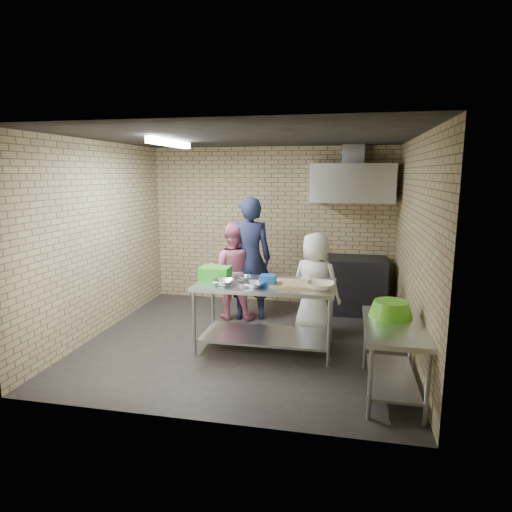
{
  "coord_description": "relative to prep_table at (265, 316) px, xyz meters",
  "views": [
    {
      "loc": [
        1.28,
        -5.55,
        2.25
      ],
      "look_at": [
        0.1,
        0.2,
        1.15
      ],
      "focal_mm": 30.98,
      "sensor_mm": 36.0,
      "label": 1
    }
  ],
  "objects": [
    {
      "name": "fluorescent_fixture",
      "position": [
        -1.3,
        0.19,
        2.2
      ],
      "size": [
        0.1,
        1.25,
        0.08
      ],
      "primitive_type": "cube",
      "color": "white",
      "rests_on": "ceiling"
    },
    {
      "name": "bottle_green",
      "position": [
        1.5,
        2.08,
        1.58
      ],
      "size": [
        0.06,
        0.06,
        0.15
      ],
      "primitive_type": "cylinder",
      "color": "green",
      "rests_on": "wall_shelf"
    },
    {
      "name": "green_crate",
      "position": [
        -0.7,
        0.12,
        0.52
      ],
      "size": [
        0.39,
        0.29,
        0.16
      ],
      "primitive_type": "cube",
      "color": "green",
      "rests_on": "prep_table"
    },
    {
      "name": "prep_table",
      "position": [
        0.0,
        0.0,
        0.0
      ],
      "size": [
        1.76,
        0.88,
        0.88
      ],
      "primitive_type": "cube",
      "color": "#BBBDC2",
      "rests_on": "floor"
    },
    {
      "name": "range_hood",
      "position": [
        1.05,
        1.89,
        1.66
      ],
      "size": [
        1.3,
        0.6,
        0.6
      ],
      "primitive_type": "cube",
      "color": "silver",
      "rests_on": "back_wall"
    },
    {
      "name": "stove",
      "position": [
        1.05,
        1.84,
        0.01
      ],
      "size": [
        1.2,
        0.7,
        0.9
      ],
      "primitive_type": "cube",
      "color": "black",
      "rests_on": "floor"
    },
    {
      "name": "green_basin",
      "position": [
        1.48,
        -0.66,
        0.4
      ],
      "size": [
        0.46,
        0.46,
        0.17
      ],
      "primitive_type": null,
      "color": "#59C626",
      "rests_on": "side_counter"
    },
    {
      "name": "blue_tub",
      "position": [
        0.05,
        -0.1,
        0.5
      ],
      "size": [
        0.2,
        0.2,
        0.13
      ],
      "primitive_type": "cube",
      "color": "#164EA8",
      "rests_on": "prep_table"
    },
    {
      "name": "side_counter",
      "position": [
        1.5,
        -0.91,
        -0.06
      ],
      "size": [
        0.6,
        1.2,
        0.75
      ],
      "primitive_type": "cube",
      "color": "silver",
      "rests_on": "floor"
    },
    {
      "name": "hood_duct",
      "position": [
        1.05,
        2.04,
        2.11
      ],
      "size": [
        0.35,
        0.3,
        0.3
      ],
      "primitive_type": "cube",
      "color": "#A5A8AD",
      "rests_on": "back_wall"
    },
    {
      "name": "ceiling",
      "position": [
        -0.3,
        0.19,
        2.26
      ],
      "size": [
        4.2,
        4.2,
        0.0
      ],
      "primitive_type": "plane",
      "rotation": [
        3.14,
        0.0,
        0.0
      ],
      "color": "black",
      "rests_on": "ground"
    },
    {
      "name": "back_wall",
      "position": [
        -0.3,
        2.19,
        0.91
      ],
      "size": [
        4.2,
        0.06,
        2.7
      ],
      "primitive_type": "cube",
      "color": "tan",
      "rests_on": "ground"
    },
    {
      "name": "mixing_bowl_a",
      "position": [
        -0.5,
        -0.2,
        0.47
      ],
      "size": [
        0.28,
        0.28,
        0.07
      ],
      "primitive_type": "imported",
      "rotation": [
        0.0,
        0.0,
        -0.03
      ],
      "color": "#B6B8BD",
      "rests_on": "prep_table"
    },
    {
      "name": "bottle_red",
      "position": [
        1.1,
        2.08,
        1.59
      ],
      "size": [
        0.07,
        0.07,
        0.18
      ],
      "primitive_type": "cylinder",
      "color": "#B22619",
      "rests_on": "wall_shelf"
    },
    {
      "name": "front_wall",
      "position": [
        -0.3,
        -1.81,
        0.91
      ],
      "size": [
        4.2,
        0.06,
        2.7
      ],
      "primitive_type": "cube",
      "color": "tan",
      "rests_on": "ground"
    },
    {
      "name": "right_wall",
      "position": [
        1.8,
        0.19,
        0.91
      ],
      "size": [
        0.06,
        4.0,
        2.7
      ],
      "primitive_type": "cube",
      "color": "tan",
      "rests_on": "ground"
    },
    {
      "name": "left_wall",
      "position": [
        -2.4,
        0.19,
        0.91
      ],
      "size": [
        0.06,
        4.0,
        2.7
      ],
      "primitive_type": "cube",
      "color": "tan",
      "rests_on": "ground"
    },
    {
      "name": "man_navy",
      "position": [
        -0.47,
        1.16,
        0.51
      ],
      "size": [
        0.8,
        0.64,
        1.91
      ],
      "primitive_type": "imported",
      "rotation": [
        0.0,
        0.0,
        3.43
      ],
      "color": "black",
      "rests_on": "floor"
    },
    {
      "name": "cutting_board",
      "position": [
        0.35,
        -0.02,
        0.45
      ],
      "size": [
        0.54,
        0.41,
        0.03
      ],
      "primitive_type": "cube",
      "color": "tan",
      "rests_on": "prep_table"
    },
    {
      "name": "floor",
      "position": [
        -0.3,
        0.19,
        -0.44
      ],
      "size": [
        4.2,
        4.2,
        0.0
      ],
      "primitive_type": "plane",
      "color": "black",
      "rests_on": "ground"
    },
    {
      "name": "mixing_bowl_c",
      "position": [
        -0.1,
        -0.22,
        0.47
      ],
      "size": [
        0.26,
        0.26,
        0.06
      ],
      "primitive_type": "imported",
      "rotation": [
        0.0,
        0.0,
        -0.03
      ],
      "color": "silver",
      "rests_on": "prep_table"
    },
    {
      "name": "mixing_bowl_b",
      "position": [
        -0.3,
        0.05,
        0.47
      ],
      "size": [
        0.21,
        0.21,
        0.07
      ],
      "primitive_type": "imported",
      "rotation": [
        0.0,
        0.0,
        -0.03
      ],
      "color": "#A8AAAF",
      "rests_on": "prep_table"
    },
    {
      "name": "woman_white",
      "position": [
        0.58,
        0.69,
        0.29
      ],
      "size": [
        0.83,
        0.68,
        1.45
      ],
      "primitive_type": "imported",
      "rotation": [
        0.0,
        0.0,
        2.79
      ],
      "color": "silver",
      "rests_on": "floor"
    },
    {
      "name": "woman_pink",
      "position": [
        -0.73,
        1.12,
        0.31
      ],
      "size": [
        0.77,
        0.62,
        1.51
      ],
      "primitive_type": "imported",
      "rotation": [
        0.0,
        0.0,
        3.21
      ],
      "color": "#D7728F",
      "rests_on": "floor"
    },
    {
      "name": "ceramic_bowl",
      "position": [
        0.7,
        -0.15,
        0.48
      ],
      "size": [
        0.35,
        0.35,
        0.08
      ],
      "primitive_type": "imported",
      "rotation": [
        0.0,
        0.0,
        -0.03
      ],
      "color": "beige",
      "rests_on": "prep_table"
    },
    {
      "name": "wall_shelf",
      "position": [
        1.35,
        2.08,
        1.48
      ],
      "size": [
        0.8,
        0.2,
        0.04
      ],
      "primitive_type": "cube",
      "color": "#3F2B19",
      "rests_on": "back_wall"
    }
  ]
}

